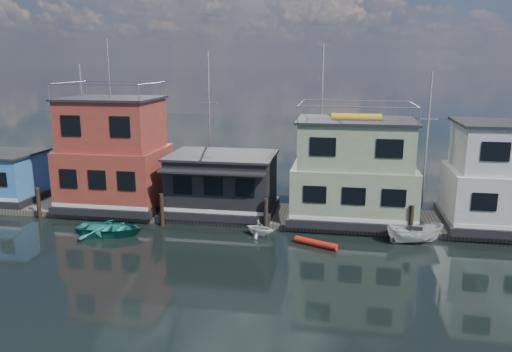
% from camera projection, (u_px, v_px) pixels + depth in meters
% --- Properties ---
extents(ground, '(160.00, 160.00, 0.00)m').
position_uv_depth(ground, '(175.00, 291.00, 23.91)').
color(ground, black).
rests_on(ground, ground).
extents(dock, '(48.00, 5.00, 0.40)m').
position_uv_depth(dock, '(230.00, 213.00, 35.38)').
color(dock, '#595147').
rests_on(dock, ground).
extents(houseboat_red, '(7.40, 5.90, 11.86)m').
position_uv_depth(houseboat_red, '(114.00, 156.00, 35.93)').
color(houseboat_red, black).
rests_on(houseboat_red, dock).
extents(houseboat_dark, '(7.40, 6.10, 4.06)m').
position_uv_depth(houseboat_dark, '(223.00, 183.00, 34.95)').
color(houseboat_dark, black).
rests_on(houseboat_dark, dock).
extents(houseboat_green, '(8.40, 5.90, 7.03)m').
position_uv_depth(houseboat_green, '(354.00, 172.00, 33.21)').
color(houseboat_green, black).
rests_on(houseboat_green, dock).
extents(pilings, '(42.28, 0.28, 2.20)m').
position_uv_depth(pilings, '(215.00, 212.00, 32.55)').
color(pilings, '#2D2116').
rests_on(pilings, ground).
extents(background_masts, '(36.40, 0.16, 12.00)m').
position_uv_depth(background_masts, '(305.00, 129.00, 39.15)').
color(background_masts, silver).
rests_on(background_masts, ground).
extents(dinghy_teal, '(4.37, 3.26, 0.87)m').
position_uv_depth(dinghy_teal, '(110.00, 228.00, 31.49)').
color(dinghy_teal, '#227E71').
rests_on(dinghy_teal, ground).
extents(red_kayak, '(2.65, 1.45, 0.40)m').
position_uv_depth(red_kayak, '(316.00, 243.00, 29.60)').
color(red_kayak, red).
rests_on(red_kayak, ground).
extents(dinghy_white, '(2.36, 2.19, 1.02)m').
position_uv_depth(dinghy_white, '(260.00, 228.00, 31.36)').
color(dinghy_white, white).
rests_on(dinghy_white, ground).
extents(motorboat, '(3.44, 1.63, 1.28)m').
position_uv_depth(motorboat, '(414.00, 234.00, 29.94)').
color(motorboat, silver).
rests_on(motorboat, ground).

